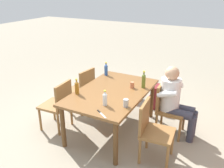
{
  "coord_description": "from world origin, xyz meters",
  "views": [
    {
      "loc": [
        3.15,
        1.64,
        2.33
      ],
      "look_at": [
        0.0,
        0.0,
        0.86
      ],
      "focal_mm": 38.52,
      "sensor_mm": 36.0,
      "label": 1
    }
  ],
  "objects_px": {
    "chair_far_left": "(167,106)",
    "table_knife": "(101,113)",
    "chair_near_left": "(83,88)",
    "chair_far_right": "(152,129)",
    "bottle_olive": "(144,80)",
    "bottle_amber": "(77,87)",
    "backpack_by_near_side": "(132,91)",
    "chair_near_right": "(59,103)",
    "bottle_blue": "(106,70)",
    "backpack_by_far_side": "(156,97)",
    "bottle_clear": "(105,99)",
    "cup_terracotta": "(132,85)",
    "dining_table": "(112,95)",
    "cup_steel": "(126,103)",
    "person_in_white_shirt": "(175,98)"
  },
  "relations": [
    {
      "from": "chair_near_left",
      "to": "bottle_olive",
      "type": "relative_size",
      "value": 2.95
    },
    {
      "from": "backpack_by_far_side",
      "to": "chair_far_left",
      "type": "bearing_deg",
      "value": 27.72
    },
    {
      "from": "chair_far_left",
      "to": "bottle_clear",
      "type": "distance_m",
      "value": 1.15
    },
    {
      "from": "chair_near_right",
      "to": "cup_terracotta",
      "type": "relative_size",
      "value": 8.48
    },
    {
      "from": "bottle_olive",
      "to": "backpack_by_far_side",
      "type": "bearing_deg",
      "value": -179.84
    },
    {
      "from": "cup_terracotta",
      "to": "chair_far_left",
      "type": "bearing_deg",
      "value": 100.09
    },
    {
      "from": "bottle_amber",
      "to": "backpack_by_near_side",
      "type": "relative_size",
      "value": 0.66
    },
    {
      "from": "cup_terracotta",
      "to": "table_knife",
      "type": "bearing_deg",
      "value": -1.59
    },
    {
      "from": "chair_far_right",
      "to": "bottle_olive",
      "type": "height_order",
      "value": "bottle_olive"
    },
    {
      "from": "chair_near_left",
      "to": "bottle_clear",
      "type": "relative_size",
      "value": 3.79
    },
    {
      "from": "chair_far_left",
      "to": "person_in_white_shirt",
      "type": "relative_size",
      "value": 0.74
    },
    {
      "from": "table_knife",
      "to": "bottle_blue",
      "type": "bearing_deg",
      "value": -153.81
    },
    {
      "from": "backpack_by_near_side",
      "to": "dining_table",
      "type": "bearing_deg",
      "value": 8.2
    },
    {
      "from": "chair_near_right",
      "to": "chair_far_right",
      "type": "distance_m",
      "value": 1.65
    },
    {
      "from": "bottle_amber",
      "to": "chair_far_left",
      "type": "bearing_deg",
      "value": 119.68
    },
    {
      "from": "bottle_amber",
      "to": "backpack_by_near_side",
      "type": "height_order",
      "value": "bottle_amber"
    },
    {
      "from": "bottle_amber",
      "to": "cup_steel",
      "type": "distance_m",
      "value": 0.86
    },
    {
      "from": "chair_far_left",
      "to": "cup_terracotta",
      "type": "distance_m",
      "value": 0.67
    },
    {
      "from": "dining_table",
      "to": "cup_terracotta",
      "type": "bearing_deg",
      "value": 137.65
    },
    {
      "from": "bottle_clear",
      "to": "table_knife",
      "type": "bearing_deg",
      "value": 16.51
    },
    {
      "from": "bottle_blue",
      "to": "cup_steel",
      "type": "relative_size",
      "value": 2.25
    },
    {
      "from": "bottle_olive",
      "to": "bottle_amber",
      "type": "bearing_deg",
      "value": -49.54
    },
    {
      "from": "bottle_blue",
      "to": "cup_terracotta",
      "type": "bearing_deg",
      "value": 63.91
    },
    {
      "from": "chair_far_right",
      "to": "bottle_olive",
      "type": "xyz_separation_m",
      "value": [
        -0.74,
        -0.42,
        0.38
      ]
    },
    {
      "from": "bottle_amber",
      "to": "chair_near_left",
      "type": "bearing_deg",
      "value": -151.48
    },
    {
      "from": "bottle_blue",
      "to": "backpack_by_far_side",
      "type": "height_order",
      "value": "bottle_blue"
    },
    {
      "from": "chair_far_left",
      "to": "cup_terracotta",
      "type": "height_order",
      "value": "chair_far_left"
    },
    {
      "from": "chair_near_left",
      "to": "table_knife",
      "type": "xyz_separation_m",
      "value": [
        1.09,
        1.04,
        0.26
      ]
    },
    {
      "from": "person_in_white_shirt",
      "to": "cup_steel",
      "type": "relative_size",
      "value": 10.31
    },
    {
      "from": "dining_table",
      "to": "table_knife",
      "type": "relative_size",
      "value": 7.78
    },
    {
      "from": "chair_far_right",
      "to": "bottle_clear",
      "type": "height_order",
      "value": "bottle_clear"
    },
    {
      "from": "chair_far_left",
      "to": "backpack_by_far_side",
      "type": "relative_size",
      "value": 1.87
    },
    {
      "from": "chair_far_right",
      "to": "bottle_amber",
      "type": "distance_m",
      "value": 1.31
    },
    {
      "from": "backpack_by_near_side",
      "to": "bottle_olive",
      "type": "bearing_deg",
      "value": 31.77
    },
    {
      "from": "bottle_clear",
      "to": "backpack_by_near_side",
      "type": "bearing_deg",
      "value": -169.58
    },
    {
      "from": "chair_far_left",
      "to": "table_knife",
      "type": "relative_size",
      "value": 4.1
    },
    {
      "from": "chair_near_left",
      "to": "chair_far_right",
      "type": "relative_size",
      "value": 1.0
    },
    {
      "from": "bottle_olive",
      "to": "dining_table",
      "type": "bearing_deg",
      "value": -47.76
    },
    {
      "from": "chair_near_right",
      "to": "table_knife",
      "type": "distance_m",
      "value": 1.13
    },
    {
      "from": "backpack_by_far_side",
      "to": "bottle_clear",
      "type": "bearing_deg",
      "value": -8.75
    },
    {
      "from": "chair_near_right",
      "to": "bottle_clear",
      "type": "distance_m",
      "value": 1.03
    },
    {
      "from": "chair_far_right",
      "to": "bottle_clear",
      "type": "xyz_separation_m",
      "value": [
        0.11,
        -0.68,
        0.35
      ]
    },
    {
      "from": "person_in_white_shirt",
      "to": "backpack_by_near_side",
      "type": "xyz_separation_m",
      "value": [
        -0.94,
        -1.12,
        -0.47
      ]
    },
    {
      "from": "bottle_clear",
      "to": "cup_steel",
      "type": "bearing_deg",
      "value": 108.22
    },
    {
      "from": "bottle_blue",
      "to": "table_knife",
      "type": "relative_size",
      "value": 1.22
    },
    {
      "from": "chair_far_left",
      "to": "person_in_white_shirt",
      "type": "distance_m",
      "value": 0.2
    },
    {
      "from": "chair_far_right",
      "to": "cup_steel",
      "type": "xyz_separation_m",
      "value": [
        0.02,
        -0.4,
        0.31
      ]
    },
    {
      "from": "chair_far_left",
      "to": "chair_near_right",
      "type": "xyz_separation_m",
      "value": [
        0.74,
        -1.65,
        0.0
      ]
    },
    {
      "from": "bottle_blue",
      "to": "bottle_clear",
      "type": "height_order",
      "value": "bottle_blue"
    },
    {
      "from": "bottle_clear",
      "to": "backpack_by_far_side",
      "type": "relative_size",
      "value": 0.49
    }
  ]
}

